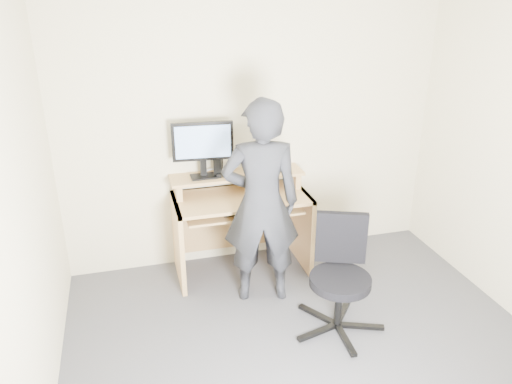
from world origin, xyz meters
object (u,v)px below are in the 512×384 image
office_chair (340,271)px  person (261,204)px  desk (239,213)px  monitor (203,145)px

office_chair → person: (-0.47, 0.54, 0.38)m
office_chair → desk: bearing=138.1°
monitor → office_chair: bearing=-48.6°
office_chair → person: person is taller
person → monitor: bearing=-48.6°
desk → person: bearing=-83.8°
monitor → person: bearing=-53.4°
monitor → person: 0.76m
monitor → office_chair: (0.83, -1.11, -0.73)m
desk → person: person is taller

